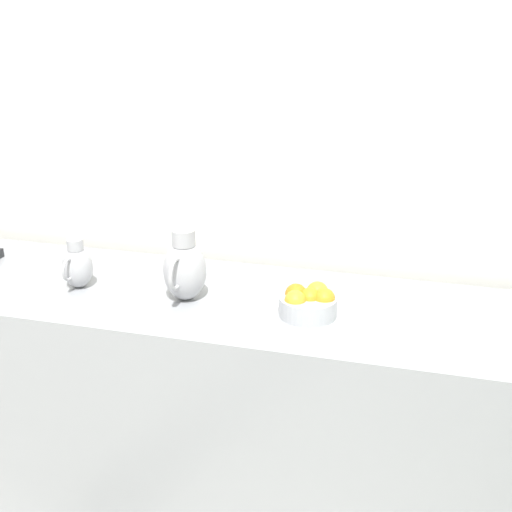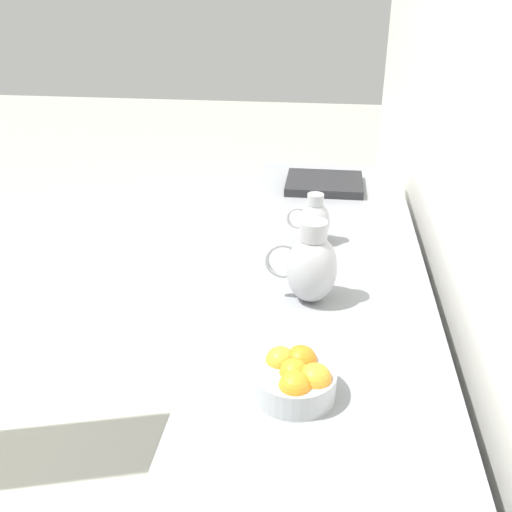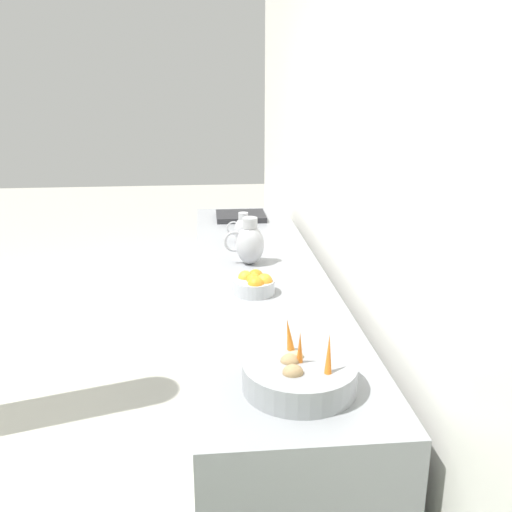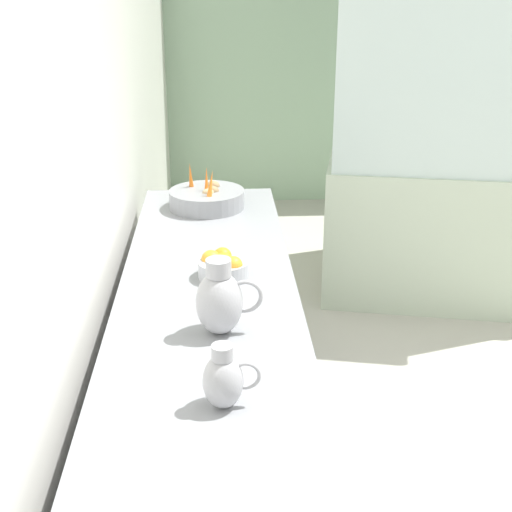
# 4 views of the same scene
# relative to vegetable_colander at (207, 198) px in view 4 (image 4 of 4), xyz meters

# --- Properties ---
(tile_wall_left) EXTENTS (0.10, 7.72, 3.00)m
(tile_wall_left) POSITION_rel_vegetable_colander_xyz_m (-0.43, -0.66, 0.54)
(tile_wall_left) COLOR white
(tile_wall_left) RESTS_ON ground_plane
(prep_counter) EXTENTS (0.66, 2.94, 0.92)m
(prep_counter) POSITION_rel_vegetable_colander_xyz_m (0.01, -1.16, -0.51)
(prep_counter) COLOR gray
(prep_counter) RESTS_ON ground_plane
(vegetable_colander) EXTENTS (0.37, 0.37, 0.22)m
(vegetable_colander) POSITION_rel_vegetable_colander_xyz_m (0.00, 0.00, 0.00)
(vegetable_colander) COLOR gray
(vegetable_colander) RESTS_ON prep_counter
(orange_bowl) EXTENTS (0.19, 0.19, 0.10)m
(orange_bowl) POSITION_rel_vegetable_colander_xyz_m (0.07, -0.85, -0.00)
(orange_bowl) COLOR #ADAFB5
(orange_bowl) RESTS_ON prep_counter
(metal_pitcher_tall) EXTENTS (0.21, 0.15, 0.25)m
(metal_pitcher_tall) POSITION_rel_vegetable_colander_xyz_m (0.05, -1.28, 0.07)
(metal_pitcher_tall) COLOR #A3A3A8
(metal_pitcher_tall) RESTS_ON prep_counter
(metal_pitcher_short) EXTENTS (0.16, 0.11, 0.18)m
(metal_pitcher_short) POSITION_rel_vegetable_colander_xyz_m (0.06, -1.69, 0.04)
(metal_pitcher_short) COLOR #A3A3A8
(metal_pitcher_short) RESTS_ON prep_counter
(glass_block_booth) EXTENTS (1.81, 1.44, 2.19)m
(glass_block_booth) POSITION_rel_vegetable_colander_xyz_m (1.56, 1.03, 0.11)
(glass_block_booth) COLOR #B7C6AD
(glass_block_booth) RESTS_ON ground_plane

